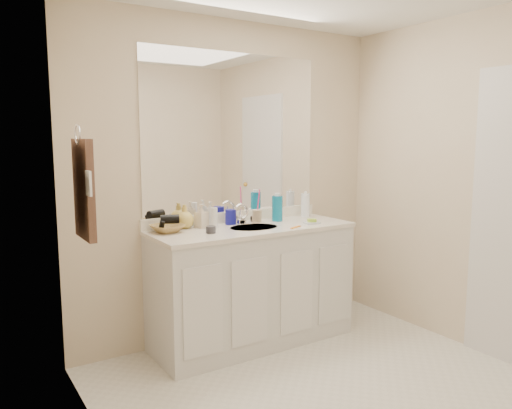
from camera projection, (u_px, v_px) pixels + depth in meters
name	position (u px, v px, depth m)	size (l,w,h in m)	color
floor	(345.00, 401.00, 2.92)	(2.60, 2.60, 0.00)	silver
wall_back	(233.00, 180.00, 3.85)	(2.60, 0.02, 2.40)	beige
wall_left	(118.00, 219.00, 2.07)	(0.02, 2.60, 2.40)	beige
wall_right	(490.00, 185.00, 3.45)	(0.02, 2.60, 2.40)	beige
vanity_cabinet	(252.00, 287.00, 3.72)	(1.50, 0.55, 0.85)	silver
countertop	(252.00, 229.00, 3.66)	(1.52, 0.57, 0.03)	silver
backsplash	(235.00, 216.00, 3.87)	(1.52, 0.03, 0.08)	white
sink_basin	(254.00, 229.00, 3.64)	(0.37, 0.37, 0.02)	beige
faucet	(241.00, 216.00, 3.79)	(0.02, 0.02, 0.11)	silver
mirror	(233.00, 133.00, 3.79)	(1.48, 0.01, 1.20)	white
blue_mug	(231.00, 217.00, 3.75)	(0.08, 0.08, 0.11)	#14158E
tan_cup	(257.00, 216.00, 3.83)	(0.07, 0.07, 0.10)	#C7B08C
toothbrush	(258.00, 203.00, 3.82)	(0.01, 0.01, 0.21)	#EC3E94
mouthwash_bottle	(277.00, 208.00, 3.89)	(0.08, 0.08, 0.20)	#0D78A7
clear_pump_bottle	(305.00, 205.00, 4.11)	(0.07, 0.07, 0.19)	white
soap_dish	(312.00, 223.00, 3.79)	(0.11, 0.09, 0.01)	silver
green_soap	(312.00, 220.00, 3.78)	(0.07, 0.05, 0.02)	#9ECB31
orange_comb	(296.00, 227.00, 3.63)	(0.12, 0.03, 0.01)	orange
dark_jar	(211.00, 230.00, 3.41)	(0.07, 0.07, 0.05)	#302F35
extra_white_bottle	(214.00, 218.00, 3.59)	(0.05, 0.05, 0.15)	silver
soap_bottle_white	(210.00, 214.00, 3.69)	(0.07, 0.07, 0.18)	silver
soap_bottle_cream	(201.00, 216.00, 3.61)	(0.08, 0.08, 0.17)	beige
soap_bottle_yellow	(185.00, 217.00, 3.59)	(0.13, 0.13, 0.17)	#D4B752
wicker_basket	(167.00, 228.00, 3.44)	(0.22, 0.22, 0.05)	olive
hair_dryer	(170.00, 219.00, 3.44)	(0.06, 0.06, 0.13)	black
towel_ring	(77.00, 134.00, 2.68)	(0.11, 0.11, 0.01)	silver
hand_towel	(84.00, 189.00, 2.73)	(0.04, 0.32, 0.55)	#38251E
switch_plate	(89.00, 183.00, 2.55)	(0.01, 0.09, 0.13)	white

